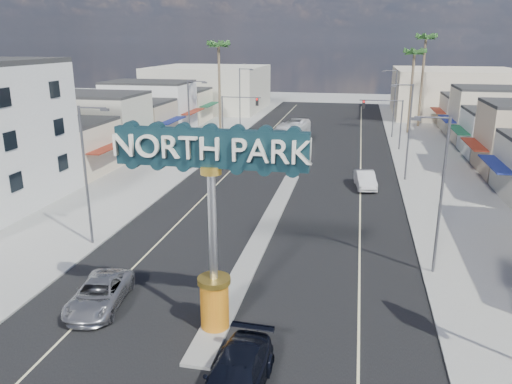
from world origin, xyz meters
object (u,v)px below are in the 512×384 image
at_px(gateway_sign, 212,208).
at_px(palm_right_far, 426,43).
at_px(streetlight_r_near, 439,188).
at_px(streetlight_r_mid, 407,127).
at_px(streetlight_l_near, 87,169).
at_px(suv_left, 99,294).
at_px(car_parked_left, 245,159).
at_px(traffic_signal_right, 386,114).
at_px(palm_right_mid, 414,56).
at_px(streetlight_l_mid, 191,120).
at_px(car_parked_right, 365,180).
at_px(streetlight_r_far, 393,100).
at_px(city_bus, 290,136).
at_px(streetlight_l_far, 241,97).
at_px(palm_left_far, 219,50).
at_px(suv_right, 236,378).
at_px(traffic_signal_left, 236,110).

height_order(gateway_sign, palm_right_far, palm_right_far).
relative_size(streetlight_r_near, streetlight_r_mid, 1.00).
relative_size(gateway_sign, streetlight_l_near, 1.02).
xyz_separation_m(suv_left, car_parked_left, (0.70, 29.77, 0.01)).
height_order(traffic_signal_right, car_parked_left, traffic_signal_right).
bearing_deg(gateway_sign, palm_right_mid, 76.47).
bearing_deg(streetlight_l_mid, palm_right_far, 51.52).
relative_size(streetlight_l_mid, palm_right_far, 0.64).
relative_size(suv_left, car_parked_right, 1.10).
height_order(streetlight_r_far, car_parked_right, streetlight_r_far).
height_order(streetlight_r_far, city_bus, streetlight_r_far).
xyz_separation_m(streetlight_r_mid, car_parked_right, (-3.56, -3.12, -4.32)).
xyz_separation_m(gateway_sign, suv_left, (-6.20, 0.83, -5.23)).
distance_m(traffic_signal_right, streetlight_l_far, 21.20).
xyz_separation_m(gateway_sign, car_parked_right, (6.88, 24.90, -5.18)).
bearing_deg(car_parked_left, palm_right_far, 49.76).
bearing_deg(streetlight_l_mid, streetlight_l_far, 90.00).
bearing_deg(traffic_signal_right, streetlight_r_near, -87.90).
height_order(palm_right_mid, suv_left, palm_right_mid).
relative_size(traffic_signal_right, suv_left, 1.20).
bearing_deg(car_parked_right, streetlight_r_mid, 33.42).
distance_m(gateway_sign, car_parked_right, 26.34).
height_order(streetlight_l_mid, suv_left, streetlight_l_mid).
height_order(streetlight_l_near, city_bus, streetlight_l_near).
bearing_deg(palm_left_far, city_bus, -34.92).
xyz_separation_m(streetlight_r_mid, palm_left_far, (-23.43, 20.00, 6.43)).
bearing_deg(car_parked_right, streetlight_l_far, 116.71).
bearing_deg(city_bus, streetlight_r_near, -62.45).
bearing_deg(traffic_signal_right, suv_right, -98.85).
height_order(traffic_signal_left, car_parked_right, traffic_signal_left).
xyz_separation_m(palm_right_mid, car_parked_left, (-18.50, -23.43, -9.89)).
distance_m(streetlight_r_near, streetlight_r_mid, 20.00).
bearing_deg(traffic_signal_left, palm_left_far, 122.43).
relative_size(gateway_sign, streetlight_r_mid, 1.02).
height_order(streetlight_l_far, streetlight_r_mid, same).
xyz_separation_m(traffic_signal_right, city_bus, (-11.18, -1.67, -2.71)).
bearing_deg(streetlight_r_far, car_parked_left, -129.35).
xyz_separation_m(streetlight_r_far, palm_left_far, (-23.43, -2.00, 6.43)).
relative_size(streetlight_r_mid, palm_right_mid, 0.74).
height_order(streetlight_l_far, car_parked_right, streetlight_l_far).
height_order(streetlight_r_near, car_parked_right, streetlight_r_near).
relative_size(traffic_signal_left, streetlight_l_far, 0.67).
xyz_separation_m(palm_left_far, palm_right_far, (28.00, 12.00, 0.89)).
xyz_separation_m(streetlight_r_near, car_parked_right, (-3.56, 16.88, -4.32)).
bearing_deg(streetlight_l_near, palm_right_mid, 63.01).
bearing_deg(palm_right_far, streetlight_r_near, -95.02).
xyz_separation_m(streetlight_r_far, city_bus, (-12.43, -9.68, -3.51)).
xyz_separation_m(streetlight_r_near, palm_right_mid, (2.57, 46.00, 5.54)).
relative_size(palm_left_far, palm_right_far, 0.93).
bearing_deg(streetlight_r_far, palm_right_far, 65.45).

